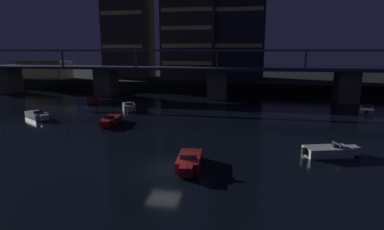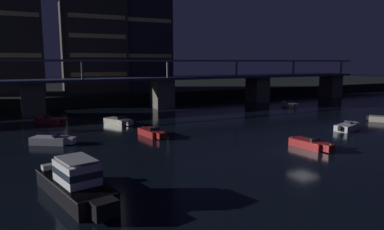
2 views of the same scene
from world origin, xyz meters
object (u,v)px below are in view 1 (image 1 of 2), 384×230
Objects in this scene: waterfront_pavilion at (45,70)px; speedboat_far_left at (37,115)px; speedboat_far_center at (94,100)px; river_bridge at (218,77)px; speedboat_near_center at (367,110)px; speedboat_mid_right at (129,107)px; tower_west_tall at (191,37)px; speedboat_mid_left at (189,161)px; speedboat_mid_center at (330,151)px; speedboat_far_right at (111,120)px.

waterfront_pavilion reaches higher than speedboat_far_left.
speedboat_far_center is at bearing -40.62° from waterfront_pavilion.
speedboat_near_center is (23.62, -10.01, -3.73)m from river_bridge.
river_bridge is 21.68× the size of speedboat_far_center.
river_bridge is at bearing 48.34° from speedboat_mid_right.
speedboat_near_center is at bearing -42.05° from tower_west_tall.
speedboat_mid_right is at bearing -38.09° from waterfront_pavilion.
speedboat_mid_left is 28.00m from speedboat_far_left.
speedboat_far_center is at bearing 86.09° from speedboat_far_left.
waterfront_pavilion is 2.72× the size of speedboat_far_center.
speedboat_far_right is at bearing 161.70° from speedboat_mid_center.
speedboat_near_center is 0.98× the size of speedboat_mid_left.
speedboat_far_center is (-23.24, 28.10, 0.00)m from speedboat_mid_left.
speedboat_mid_left is at bearing -30.20° from speedboat_far_left.
speedboat_far_right is (34.84, -36.05, -4.02)m from waterfront_pavilion.
speedboat_mid_center is 37.02m from speedboat_far_left.
waterfront_pavilion reaches higher than speedboat_far_center.
speedboat_mid_center is 31.76m from speedboat_mid_right.
speedboat_mid_center is 0.99× the size of speedboat_far_right.
tower_west_tall is 46.22m from speedboat_far_left.
speedboat_mid_right is (-3.47, -33.66, -12.15)m from tower_west_tall.
speedboat_near_center is at bearing 15.86° from speedboat_far_left.
river_bridge is 47.36m from waterfront_pavilion.
speedboat_near_center is at bearing 65.55° from speedboat_mid_center.
speedboat_far_right is (10.39, -15.08, 0.00)m from speedboat_far_center.
tower_west_tall is at bearing 137.95° from speedboat_near_center.
speedboat_mid_center is 41.90m from speedboat_far_center.
river_bridge reaches higher than waterfront_pavilion.
speedboat_mid_center is at bearing -18.30° from speedboat_far_right.
speedboat_mid_center is at bearing -66.38° from tower_west_tall.
waterfront_pavilion is at bearing -168.31° from tower_west_tall.
waterfront_pavilion is 2.37× the size of speedboat_mid_left.
river_bridge is at bearing 65.49° from speedboat_far_right.
waterfront_pavilion reaches higher than speedboat_near_center.
speedboat_mid_left and speedboat_mid_right have the same top height.
speedboat_mid_center is at bearing -67.26° from river_bridge.
speedboat_far_center is 18.31m from speedboat_far_right.
speedboat_mid_right is 1.03× the size of speedboat_far_left.
speedboat_mid_right is 10.17m from speedboat_far_center.
river_bridge reaches higher than speedboat_mid_center.
speedboat_far_left is at bearing -134.09° from river_bridge.
speedboat_near_center is 1.04× the size of speedboat_mid_right.
speedboat_mid_right is 13.23m from speedboat_far_left.
river_bridge is 26.79m from speedboat_far_right.
river_bridge is at bearing 112.74° from speedboat_mid_center.
river_bridge is 4.70× the size of tower_west_tall.
speedboat_mid_right and speedboat_far_left have the same top height.
tower_west_tall reaches higher than waterfront_pavilion.
speedboat_near_center is 37.39m from speedboat_far_right.
speedboat_far_left is at bearing -56.12° from waterfront_pavilion.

